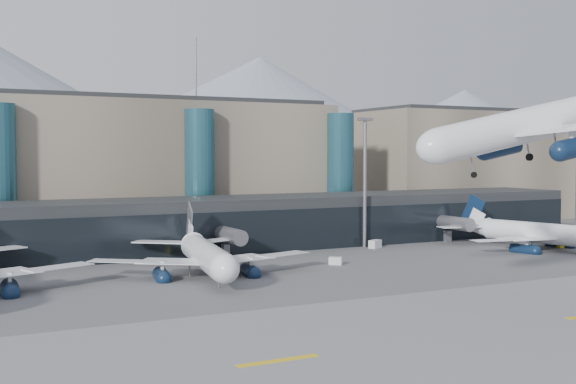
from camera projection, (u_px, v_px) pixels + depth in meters
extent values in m
plane|color=#515154|center=(372.00, 308.00, 86.60)|extent=(900.00, 900.00, 0.00)
cube|color=slate|center=(454.00, 335.00, 73.24)|extent=(400.00, 40.00, 0.04)
cube|color=gold|center=(278.00, 361.00, 64.20)|extent=(8.00, 1.00, 0.02)
cube|color=black|center=(204.00, 224.00, 137.99)|extent=(170.00, 18.00, 10.00)
cube|color=black|center=(221.00, 234.00, 130.12)|extent=(170.00, 0.40, 8.00)
cylinder|color=slate|center=(226.00, 234.00, 128.23)|extent=(2.80, 14.00, 2.80)
cube|color=slate|center=(226.00, 251.00, 128.39)|extent=(1.20, 1.20, 2.40)
cylinder|color=slate|center=(448.00, 222.00, 150.83)|extent=(2.80, 14.00, 2.80)
cube|color=slate|center=(448.00, 236.00, 150.99)|extent=(1.20, 1.20, 2.40)
cube|color=gray|center=(42.00, 170.00, 154.66)|extent=(130.00, 30.00, 30.00)
cube|color=black|center=(41.00, 98.00, 153.85)|extent=(123.50, 28.00, 1.00)
cube|color=gray|center=(475.00, 166.00, 208.90)|extent=(70.00, 30.00, 30.00)
cube|color=black|center=(475.00, 112.00, 208.09)|extent=(66.50, 28.00, 1.00)
cylinder|color=#225260|center=(200.00, 175.00, 154.02)|extent=(6.40, 6.40, 28.00)
cylinder|color=#225260|center=(340.00, 173.00, 169.84)|extent=(6.40, 6.40, 28.00)
cylinder|color=slate|center=(196.00, 71.00, 169.28)|extent=(0.40, 0.40, 16.00)
cone|color=gray|center=(260.00, 119.00, 495.08)|extent=(340.00, 340.00, 85.00)
cone|color=gray|center=(464.00, 134.00, 576.83)|extent=(300.00, 300.00, 70.00)
cylinder|color=slate|center=(365.00, 184.00, 142.25)|extent=(0.70, 0.70, 25.00)
cube|color=slate|center=(365.00, 119.00, 141.58)|extent=(3.00, 1.20, 0.60)
cylinder|color=white|center=(544.00, 110.00, 85.15)|extent=(25.38, 7.10, 4.15)
ellipsoid|color=white|center=(453.00, 108.00, 80.85)|extent=(6.27, 4.81, 4.15)
cube|color=white|center=(509.00, 120.00, 94.19)|extent=(14.61, 18.42, 0.21)
cylinder|color=#0D1F3B|center=(510.00, 135.00, 91.80)|extent=(5.25, 2.86, 2.28)
cylinder|color=slate|center=(481.00, 132.00, 82.28)|extent=(0.17, 0.17, 3.32)
cylinder|color=black|center=(481.00, 145.00, 82.36)|extent=(0.76, 0.35, 0.74)
cylinder|color=black|center=(566.00, 145.00, 83.40)|extent=(0.98, 0.48, 0.95)
cylinder|color=black|center=(537.00, 146.00, 88.07)|extent=(0.98, 0.48, 0.95)
cube|color=white|center=(26.00, 258.00, 99.12)|extent=(20.03, 12.94, 0.22)
cylinder|color=#0D1F3B|center=(9.00, 277.00, 96.94)|extent=(2.75, 5.46, 2.42)
cylinder|color=white|center=(204.00, 246.00, 109.49)|extent=(8.27, 24.96, 4.08)
ellipsoid|color=white|center=(221.00, 257.00, 97.73)|extent=(5.01, 6.33, 4.08)
cone|color=white|center=(188.00, 233.00, 124.60)|extent=(5.23, 7.64, 4.08)
cube|color=white|center=(258.00, 246.00, 113.77)|extent=(18.54, 10.34, 0.20)
cylinder|color=#0D1F3B|center=(247.00, 261.00, 111.92)|extent=(3.06, 5.24, 2.24)
cube|color=white|center=(216.00, 231.00, 126.03)|extent=(9.79, 6.18, 0.16)
cube|color=white|center=(145.00, 251.00, 108.64)|extent=(17.84, 14.98, 0.20)
cylinder|color=#0D1F3B|center=(160.00, 265.00, 108.02)|extent=(3.06, 5.24, 2.24)
cube|color=white|center=(159.00, 233.00, 123.16)|extent=(9.38, 8.40, 0.16)
cube|color=slate|center=(187.00, 214.00, 124.77)|extent=(1.29, 6.04, 7.18)
cube|color=white|center=(188.00, 222.00, 123.82)|extent=(0.99, 4.06, 3.93)
cylinder|color=slate|center=(216.00, 272.00, 101.40)|extent=(0.17, 0.17, 3.26)
cylinder|color=black|center=(216.00, 282.00, 101.47)|extent=(0.38, 0.76, 0.72)
cylinder|color=black|center=(219.00, 270.00, 111.43)|extent=(0.52, 0.98, 0.93)
cylinder|color=black|center=(187.00, 272.00, 110.00)|extent=(0.52, 0.98, 0.93)
cylinder|color=white|center=(533.00, 226.00, 140.15)|extent=(10.06, 24.46, 4.02)
cone|color=white|center=(465.00, 220.00, 151.76)|extent=(5.65, 7.72, 4.02)
cube|color=white|center=(548.00, 226.00, 147.23)|extent=(17.07, 15.60, 0.20)
cylinder|color=#0D1F3B|center=(549.00, 237.00, 144.92)|extent=(3.37, 5.25, 2.21)
cube|color=white|center=(479.00, 217.00, 154.97)|extent=(8.96, 8.65, 0.16)
cube|color=white|center=(501.00, 232.00, 135.73)|extent=(18.08, 8.87, 0.20)
cylinder|color=#0D1F3B|center=(513.00, 242.00, 136.18)|extent=(3.37, 5.25, 2.21)
cube|color=white|center=(452.00, 220.00, 148.53)|extent=(9.56, 5.43, 0.16)
cube|color=#0D1F3B|center=(464.00, 204.00, 151.85)|extent=(1.76, 5.86, 7.07)
cube|color=white|center=(468.00, 210.00, 151.14)|extent=(1.29, 3.95, 3.86)
cylinder|color=slate|center=(575.00, 243.00, 133.96)|extent=(0.16, 0.16, 3.21)
cylinder|color=black|center=(575.00, 251.00, 134.04)|extent=(0.43, 0.75, 0.71)
cylinder|color=black|center=(535.00, 245.00, 142.74)|extent=(0.58, 0.98, 0.92)
cylinder|color=black|center=(522.00, 247.00, 139.54)|extent=(0.58, 0.98, 0.92)
cube|color=yellow|center=(196.00, 259.00, 121.04)|extent=(1.81, 2.82, 1.58)
cube|color=silver|center=(375.00, 244.00, 141.62)|extent=(3.15, 2.57, 1.59)
cube|color=yellow|center=(565.00, 243.00, 142.28)|extent=(3.50, 2.65, 1.75)
cube|color=silver|center=(336.00, 261.00, 120.29)|extent=(2.44, 2.40, 1.26)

